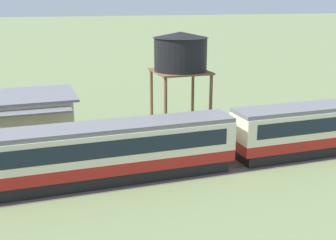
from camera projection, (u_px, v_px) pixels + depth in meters
The scene contains 3 objects.
passenger_train at pixel (235, 136), 30.88m from camera, with size 76.72×2.96×3.98m.
railway_track at pixel (249, 162), 31.88m from camera, with size 140.60×3.60×0.04m.
water_tower at pixel (180, 53), 36.61m from camera, with size 4.85×4.85×9.20m.
Camera 1 is at (-29.54, -25.68, 11.83)m, focal length 45.00 mm.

